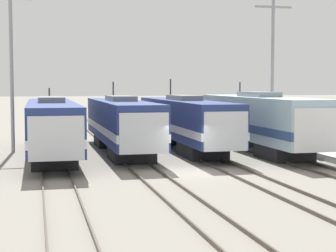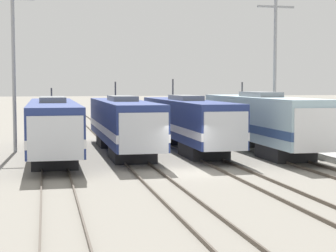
# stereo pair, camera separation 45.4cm
# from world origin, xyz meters

# --- Properties ---
(ground_plane) EXTENTS (400.00, 400.00, 0.00)m
(ground_plane) POSITION_xyz_m (0.00, 0.00, 0.00)
(ground_plane) COLOR gray
(rail_pair_far_left) EXTENTS (1.51, 120.00, 0.15)m
(rail_pair_far_left) POSITION_xyz_m (-7.23, 0.00, 0.07)
(rail_pair_far_left) COLOR #4C4238
(rail_pair_far_left) RESTS_ON ground_plane
(rail_pair_center_left) EXTENTS (1.51, 120.00, 0.15)m
(rail_pair_center_left) POSITION_xyz_m (-2.41, 0.00, 0.07)
(rail_pair_center_left) COLOR #4C4238
(rail_pair_center_left) RESTS_ON ground_plane
(rail_pair_center_right) EXTENTS (1.51, 120.00, 0.15)m
(rail_pair_center_right) POSITION_xyz_m (2.41, 0.00, 0.07)
(rail_pair_center_right) COLOR #4C4238
(rail_pair_center_right) RESTS_ON ground_plane
(rail_pair_far_right) EXTENTS (1.51, 120.00, 0.15)m
(rail_pair_far_right) POSITION_xyz_m (7.23, 0.00, 0.07)
(rail_pair_far_right) COLOR #4C4238
(rail_pair_far_right) RESTS_ON ground_plane
(locomotive_far_left) EXTENTS (3.09, 19.31, 4.53)m
(locomotive_far_left) POSITION_xyz_m (-7.23, 8.47, 2.06)
(locomotive_far_left) COLOR black
(locomotive_far_left) RESTS_ON ground_plane
(locomotive_center_left) EXTENTS (3.06, 17.55, 5.00)m
(locomotive_center_left) POSITION_xyz_m (-2.41, 9.42, 2.07)
(locomotive_center_left) COLOR black
(locomotive_center_left) RESTS_ON ground_plane
(locomotive_center_right) EXTENTS (2.92, 19.04, 5.22)m
(locomotive_center_right) POSITION_xyz_m (2.41, 10.26, 2.07)
(locomotive_center_right) COLOR black
(locomotive_center_right) RESTS_ON ground_plane
(locomotive_far_right) EXTENTS (3.13, 17.29, 4.97)m
(locomotive_far_right) POSITION_xyz_m (7.23, 7.71, 2.20)
(locomotive_far_right) COLOR #232326
(locomotive_far_right) RESTS_ON ground_plane
(catenary_tower_left) EXTENTS (2.99, 0.25, 12.25)m
(catenary_tower_left) POSITION_xyz_m (-9.83, 11.80, 6.53)
(catenary_tower_left) COLOR gray
(catenary_tower_left) RESTS_ON ground_plane
(catenary_tower_right) EXTENTS (2.99, 0.25, 12.25)m
(catenary_tower_right) POSITION_xyz_m (9.82, 11.80, 6.53)
(catenary_tower_right) COLOR gray
(catenary_tower_right) RESTS_ON ground_plane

